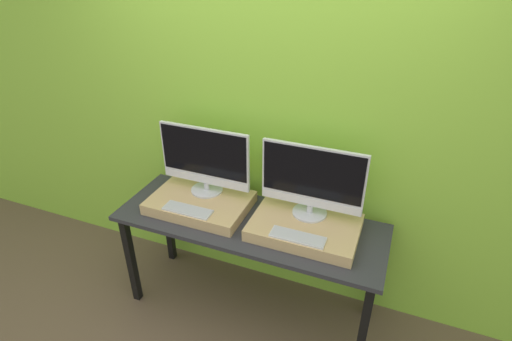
# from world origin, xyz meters

# --- Properties ---
(ground_plane) EXTENTS (12.00, 12.00, 0.00)m
(ground_plane) POSITION_xyz_m (0.00, 0.00, 0.00)
(ground_plane) COLOR brown
(wall_back) EXTENTS (8.00, 0.04, 2.60)m
(wall_back) POSITION_xyz_m (0.00, 0.68, 1.30)
(wall_back) COLOR #8CC638
(wall_back) RESTS_ON ground_plane
(workbench) EXTENTS (1.76, 0.61, 0.78)m
(workbench) POSITION_xyz_m (0.00, 0.30, 0.69)
(workbench) COLOR #2D2D33
(workbench) RESTS_ON ground_plane
(wooden_riser_left) EXTENTS (0.66, 0.45, 0.08)m
(wooden_riser_left) POSITION_xyz_m (-0.37, 0.32, 0.82)
(wooden_riser_left) COLOR tan
(wooden_riser_left) RESTS_ON workbench
(monitor_left) EXTENTS (0.64, 0.22, 0.47)m
(monitor_left) POSITION_xyz_m (-0.37, 0.42, 1.10)
(monitor_left) COLOR silver
(monitor_left) RESTS_ON wooden_riser_left
(keyboard_left) EXTENTS (0.32, 0.10, 0.01)m
(keyboard_left) POSITION_xyz_m (-0.37, 0.16, 0.86)
(keyboard_left) COLOR silver
(keyboard_left) RESTS_ON wooden_riser_left
(wooden_riser_right) EXTENTS (0.66, 0.45, 0.08)m
(wooden_riser_right) POSITION_xyz_m (0.37, 0.32, 0.82)
(wooden_riser_right) COLOR tan
(wooden_riser_right) RESTS_ON workbench
(monitor_right) EXTENTS (0.64, 0.22, 0.47)m
(monitor_right) POSITION_xyz_m (0.37, 0.42, 1.10)
(monitor_right) COLOR silver
(monitor_right) RESTS_ON wooden_riser_right
(keyboard_right) EXTENTS (0.32, 0.10, 0.01)m
(keyboard_right) POSITION_xyz_m (0.37, 0.16, 0.86)
(keyboard_right) COLOR silver
(keyboard_right) RESTS_ON wooden_riser_right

